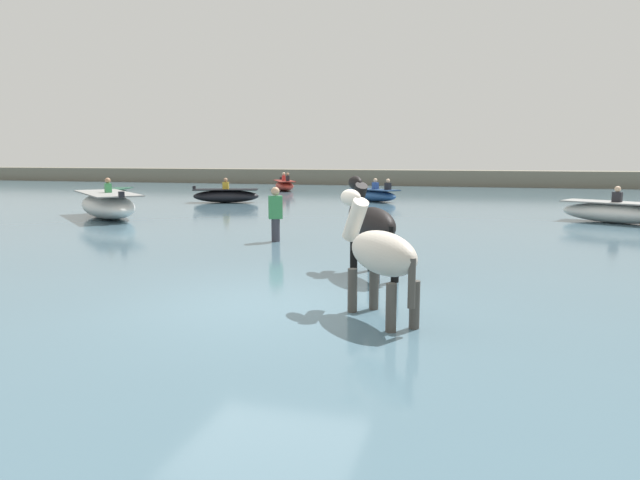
{
  "coord_description": "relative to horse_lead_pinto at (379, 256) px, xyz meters",
  "views": [
    {
      "loc": [
        2.73,
        -7.21,
        2.36
      ],
      "look_at": [
        -0.01,
        2.67,
        0.84
      ],
      "focal_mm": 32.02,
      "sensor_mm": 36.0,
      "label": 1
    }
  ],
  "objects": [
    {
      "name": "boat_far_offshore",
      "position": [
        -14.94,
        15.79,
        -0.54
      ],
      "size": [
        1.47,
        2.84,
        0.51
      ],
      "color": "#337556",
      "rests_on": "water_surface"
    },
    {
      "name": "boat_mid_channel",
      "position": [
        -3.3,
        18.12,
        -0.51
      ],
      "size": [
        2.54,
        2.11,
        1.02
      ],
      "color": "#28518E",
      "rests_on": "water_surface"
    },
    {
      "name": "person_onlooker_right",
      "position": [
        -3.45,
        5.73,
        -0.27
      ],
      "size": [
        0.37,
        0.32,
        1.63
      ],
      "color": "#383842",
      "rests_on": "ground"
    },
    {
      "name": "horse_lead_pinto",
      "position": [
        0.0,
        0.0,
        0.0
      ],
      "size": [
        1.38,
        1.54,
        1.92
      ],
      "color": "beige",
      "rests_on": "ground"
    },
    {
      "name": "water_surface",
      "position": [
        -1.58,
        10.33,
        -0.96
      ],
      "size": [
        90.0,
        90.0,
        0.34
      ],
      "primitive_type": "cube",
      "color": "#476675",
      "rests_on": "ground"
    },
    {
      "name": "ground_plane",
      "position": [
        -1.58,
        0.33,
        -1.13
      ],
      "size": [
        120.0,
        120.0,
        0.0
      ],
      "primitive_type": "plane",
      "color": "#666051"
    },
    {
      "name": "boat_distant_east",
      "position": [
        -9.71,
        24.47,
        -0.5
      ],
      "size": [
        2.22,
        3.1,
        1.05
      ],
      "color": "#BC382D",
      "rests_on": "water_surface"
    },
    {
      "name": "horse_trailing_black",
      "position": [
        -0.55,
        2.5,
        0.05
      ],
      "size": [
        1.28,
        1.71,
        2.0
      ],
      "color": "black",
      "rests_on": "ground"
    },
    {
      "name": "boat_far_inshore",
      "position": [
        -9.38,
        15.78,
        -0.5
      ],
      "size": [
        2.99,
        1.77,
        1.06
      ],
      "color": "black",
      "rests_on": "water_surface"
    },
    {
      "name": "far_shoreline",
      "position": [
        -1.58,
        32.66,
        -0.45
      ],
      "size": [
        80.0,
        2.4,
        1.37
      ],
      "primitive_type": "cube",
      "color": "#706B5B",
      "rests_on": "ground"
    },
    {
      "name": "boat_near_port",
      "position": [
        -10.48,
        9.1,
        -0.38
      ],
      "size": [
        4.0,
        3.82,
        1.31
      ],
      "color": "silver",
      "rests_on": "water_surface"
    },
    {
      "name": "boat_near_starboard",
      "position": [
        5.19,
        12.03,
        -0.48
      ],
      "size": [
        3.28,
        2.43,
        1.11
      ],
      "color": "silver",
      "rests_on": "water_surface"
    }
  ]
}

